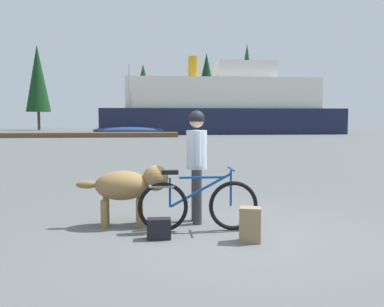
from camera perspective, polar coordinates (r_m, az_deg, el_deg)
name	(u,v)px	position (r m, az deg, el deg)	size (l,w,h in m)	color
ground_plane	(225,235)	(6.03, 4.43, -10.88)	(160.00, 160.00, 0.00)	#595B5B
bicycle	(198,204)	(6.11, 0.76, -6.89)	(1.74, 0.44, 0.91)	black
person_cyclist	(197,155)	(6.53, 0.62, -0.22)	(0.32, 0.53, 1.75)	#333338
dog	(129,185)	(6.45, -8.51, -4.28)	(1.38, 0.52, 0.92)	olive
backpack	(250,225)	(5.68, 7.88, -9.50)	(0.28, 0.20, 0.46)	#8C7251
handbag_pannier	(159,229)	(5.79, -4.50, -10.10)	(0.32, 0.18, 0.28)	black
dock_pier	(85,135)	(38.50, -14.29, 2.46)	(16.38, 2.45, 0.40)	brown
ferry_boat	(222,107)	(46.32, 4.08, 6.26)	(25.41, 7.35, 8.28)	#191E38
sailboat_moored	(130,130)	(42.39, -8.38, 3.14)	(7.29, 2.04, 6.95)	navy
pine_tree_far_left	(38,78)	(63.39, -20.14, 9.52)	(3.38, 3.38, 11.90)	#4C331E
pine_tree_center	(143,88)	(60.39, -6.60, 8.81)	(3.28, 3.28, 9.27)	#4C331E
pine_tree_far_right	(247,79)	(62.41, 7.40, 9.99)	(3.21, 3.21, 12.38)	#4C331E
pine_tree_mid_back	(206,82)	(66.28, 1.97, 9.64)	(3.86, 3.86, 11.71)	#4C331E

